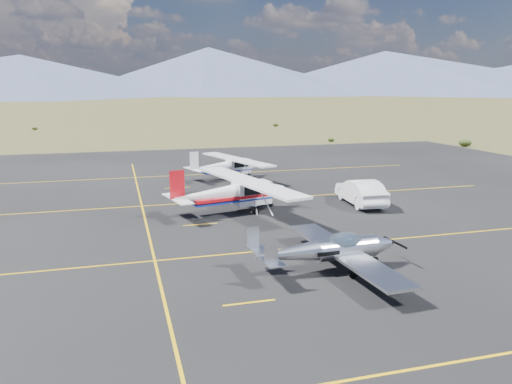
{
  "coord_description": "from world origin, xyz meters",
  "views": [
    {
      "loc": [
        -7.35,
        -20.0,
        7.8
      ],
      "look_at": [
        0.5,
        8.1,
        1.6
      ],
      "focal_mm": 35.0,
      "sensor_mm": 36.0,
      "label": 1
    }
  ],
  "objects_px": {
    "aircraft_low_wing": "(330,250)",
    "aircraft_plain": "(227,166)",
    "sedan": "(361,192)",
    "aircraft_cessna": "(232,192)"
  },
  "relations": [
    {
      "from": "aircraft_plain",
      "to": "sedan",
      "type": "xyz_separation_m",
      "value": [
        6.64,
        -11.75,
        -0.26
      ]
    },
    {
      "from": "aircraft_low_wing",
      "to": "sedan",
      "type": "distance_m",
      "value": 12.89
    },
    {
      "from": "aircraft_plain",
      "to": "sedan",
      "type": "relative_size",
      "value": 1.91
    },
    {
      "from": "aircraft_low_wing",
      "to": "aircraft_plain",
      "type": "relative_size",
      "value": 0.9
    },
    {
      "from": "aircraft_low_wing",
      "to": "aircraft_plain",
      "type": "bearing_deg",
      "value": 85.71
    },
    {
      "from": "aircraft_low_wing",
      "to": "sedan",
      "type": "bearing_deg",
      "value": 53.73
    },
    {
      "from": "aircraft_low_wing",
      "to": "aircraft_plain",
      "type": "height_order",
      "value": "aircraft_plain"
    },
    {
      "from": "aircraft_low_wing",
      "to": "sedan",
      "type": "relative_size",
      "value": 1.73
    },
    {
      "from": "aircraft_low_wing",
      "to": "aircraft_cessna",
      "type": "distance_m",
      "value": 11.12
    },
    {
      "from": "aircraft_cessna",
      "to": "sedan",
      "type": "height_order",
      "value": "aircraft_cessna"
    }
  ]
}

